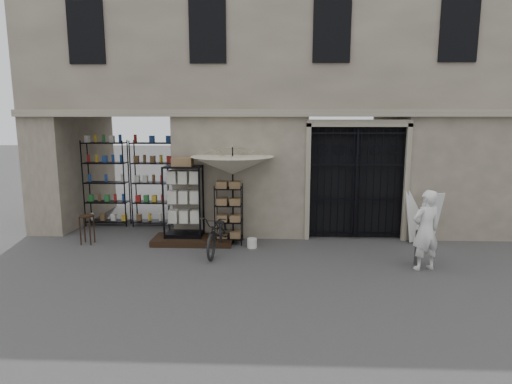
{
  "coord_description": "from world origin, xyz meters",
  "views": [
    {
      "loc": [
        -0.39,
        -8.84,
        3.13
      ],
      "look_at": [
        -0.8,
        1.4,
        1.35
      ],
      "focal_mm": 30.0,
      "sensor_mm": 36.0,
      "label": 1
    }
  ],
  "objects_px": {
    "shopkeeper": "(423,269)",
    "wooden_stool": "(87,229)",
    "steel_bollard": "(418,248)",
    "display_cabinet": "(184,205)",
    "market_umbrella": "(233,160)",
    "easel_sign": "(423,217)",
    "wire_rack": "(229,215)",
    "bicycle": "(218,252)",
    "white_bucket": "(252,243)"
  },
  "relations": [
    {
      "from": "wire_rack",
      "to": "market_umbrella",
      "type": "bearing_deg",
      "value": -12.97
    },
    {
      "from": "shopkeeper",
      "to": "wooden_stool",
      "type": "bearing_deg",
      "value": -28.86
    },
    {
      "from": "bicycle",
      "to": "wire_rack",
      "type": "bearing_deg",
      "value": 82.88
    },
    {
      "from": "wooden_stool",
      "to": "easel_sign",
      "type": "xyz_separation_m",
      "value": [
        8.43,
        0.4,
        0.29
      ]
    },
    {
      "from": "wire_rack",
      "to": "white_bucket",
      "type": "xyz_separation_m",
      "value": [
        0.6,
        -0.37,
        -0.62
      ]
    },
    {
      "from": "bicycle",
      "to": "easel_sign",
      "type": "xyz_separation_m",
      "value": [
        5.06,
        0.98,
        0.67
      ]
    },
    {
      "from": "shopkeeper",
      "to": "easel_sign",
      "type": "distance_m",
      "value": 2.14
    },
    {
      "from": "shopkeeper",
      "to": "steel_bollard",
      "type": "bearing_deg",
      "value": -101.47
    },
    {
      "from": "display_cabinet",
      "to": "wooden_stool",
      "type": "relative_size",
      "value": 2.66
    },
    {
      "from": "easel_sign",
      "to": "market_umbrella",
      "type": "bearing_deg",
      "value": 159.03
    },
    {
      "from": "white_bucket",
      "to": "wire_rack",
      "type": "bearing_deg",
      "value": 148.25
    },
    {
      "from": "white_bucket",
      "to": "shopkeeper",
      "type": "height_order",
      "value": "white_bucket"
    },
    {
      "from": "easel_sign",
      "to": "shopkeeper",
      "type": "bearing_deg",
      "value": -130.77
    },
    {
      "from": "bicycle",
      "to": "shopkeeper",
      "type": "distance_m",
      "value": 4.55
    },
    {
      "from": "white_bucket",
      "to": "bicycle",
      "type": "height_order",
      "value": "bicycle"
    },
    {
      "from": "display_cabinet",
      "to": "market_umbrella",
      "type": "xyz_separation_m",
      "value": [
        1.25,
        -0.04,
        1.14
      ]
    },
    {
      "from": "wire_rack",
      "to": "bicycle",
      "type": "distance_m",
      "value": 1.09
    },
    {
      "from": "display_cabinet",
      "to": "wooden_stool",
      "type": "distance_m",
      "value": 2.49
    },
    {
      "from": "bicycle",
      "to": "easel_sign",
      "type": "bearing_deg",
      "value": 16.96
    },
    {
      "from": "display_cabinet",
      "to": "steel_bollard",
      "type": "distance_m",
      "value": 5.62
    },
    {
      "from": "market_umbrella",
      "to": "wooden_stool",
      "type": "bearing_deg",
      "value": -176.5
    },
    {
      "from": "bicycle",
      "to": "market_umbrella",
      "type": "bearing_deg",
      "value": 76.42
    },
    {
      "from": "market_umbrella",
      "to": "shopkeeper",
      "type": "distance_m",
      "value": 4.98
    },
    {
      "from": "bicycle",
      "to": "steel_bollard",
      "type": "xyz_separation_m",
      "value": [
        4.41,
        -0.66,
        0.38
      ]
    },
    {
      "from": "market_umbrella",
      "to": "shopkeeper",
      "type": "relative_size",
      "value": 1.73
    },
    {
      "from": "white_bucket",
      "to": "easel_sign",
      "type": "xyz_separation_m",
      "value": [
        4.28,
        0.57,
        0.56
      ]
    },
    {
      "from": "shopkeeper",
      "to": "display_cabinet",
      "type": "bearing_deg",
      "value": -36.15
    },
    {
      "from": "wire_rack",
      "to": "steel_bollard",
      "type": "height_order",
      "value": "wire_rack"
    },
    {
      "from": "steel_bollard",
      "to": "easel_sign",
      "type": "xyz_separation_m",
      "value": [
        0.65,
        1.64,
        0.3
      ]
    },
    {
      "from": "white_bucket",
      "to": "wooden_stool",
      "type": "bearing_deg",
      "value": 177.69
    },
    {
      "from": "display_cabinet",
      "to": "wire_rack",
      "type": "relative_size",
      "value": 1.3
    },
    {
      "from": "wooden_stool",
      "to": "steel_bollard",
      "type": "relative_size",
      "value": 0.97
    },
    {
      "from": "wire_rack",
      "to": "steel_bollard",
      "type": "xyz_separation_m",
      "value": [
        4.23,
        -1.44,
        -0.36
      ]
    },
    {
      "from": "wire_rack",
      "to": "white_bucket",
      "type": "distance_m",
      "value": 0.94
    },
    {
      "from": "bicycle",
      "to": "shopkeeper",
      "type": "xyz_separation_m",
      "value": [
        4.45,
        -0.95,
        0.0
      ]
    },
    {
      "from": "steel_bollard",
      "to": "easel_sign",
      "type": "height_order",
      "value": "easel_sign"
    },
    {
      "from": "wire_rack",
      "to": "shopkeeper",
      "type": "distance_m",
      "value": 4.66
    },
    {
      "from": "bicycle",
      "to": "wooden_stool",
      "type": "distance_m",
      "value": 3.44
    },
    {
      "from": "market_umbrella",
      "to": "shopkeeper",
      "type": "bearing_deg",
      "value": -22.83
    },
    {
      "from": "steel_bollard",
      "to": "shopkeeper",
      "type": "xyz_separation_m",
      "value": [
        0.03,
        -0.29,
        -0.38
      ]
    },
    {
      "from": "wire_rack",
      "to": "easel_sign",
      "type": "relative_size",
      "value": 1.15
    },
    {
      "from": "wire_rack",
      "to": "shopkeeper",
      "type": "relative_size",
      "value": 0.89
    },
    {
      "from": "display_cabinet",
      "to": "shopkeeper",
      "type": "relative_size",
      "value": 1.16
    },
    {
      "from": "wooden_stool",
      "to": "steel_bollard",
      "type": "bearing_deg",
      "value": -9.03
    },
    {
      "from": "display_cabinet",
      "to": "steel_bollard",
      "type": "relative_size",
      "value": 2.58
    },
    {
      "from": "wire_rack",
      "to": "easel_sign",
      "type": "height_order",
      "value": "wire_rack"
    },
    {
      "from": "market_umbrella",
      "to": "wooden_stool",
      "type": "height_order",
      "value": "market_umbrella"
    },
    {
      "from": "wire_rack",
      "to": "market_umbrella",
      "type": "xyz_separation_m",
      "value": [
        0.1,
        0.02,
        1.36
      ]
    },
    {
      "from": "white_bucket",
      "to": "steel_bollard",
      "type": "xyz_separation_m",
      "value": [
        3.63,
        -1.07,
        0.26
      ]
    },
    {
      "from": "wire_rack",
      "to": "white_bucket",
      "type": "bearing_deg",
      "value": -55.71
    }
  ]
}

